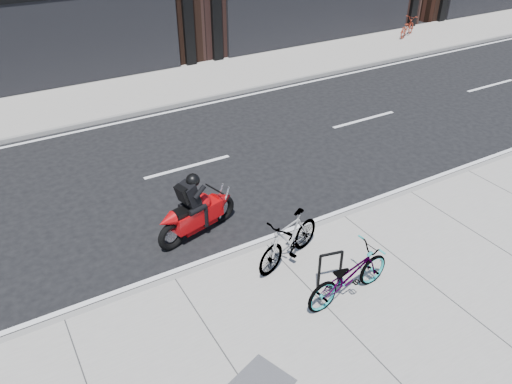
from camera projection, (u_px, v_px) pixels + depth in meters
ground at (223, 203)px, 11.63m from camera, size 120.00×120.00×0.00m
sidewalk_near at (365, 350)px, 7.94m from camera, size 60.00×6.00×0.13m
sidewalk_far at (121, 95)px, 17.25m from camera, size 60.00×3.50×0.13m
bike_rack at (330, 267)px, 8.84m from camera, size 0.46×0.15×0.78m
bicycle_front at (349, 275)px, 8.63m from camera, size 1.86×0.78×0.95m
bicycle_rear at (289, 239)px, 9.43m from camera, size 1.78×0.99×1.03m
motorcycle at (200, 209)px, 10.36m from camera, size 1.98×0.77×1.50m
bicycle_far at (407, 27)px, 23.19m from camera, size 1.67×1.20×0.84m
utility_grate at (262, 383)px, 7.33m from camera, size 0.96×0.96×0.02m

